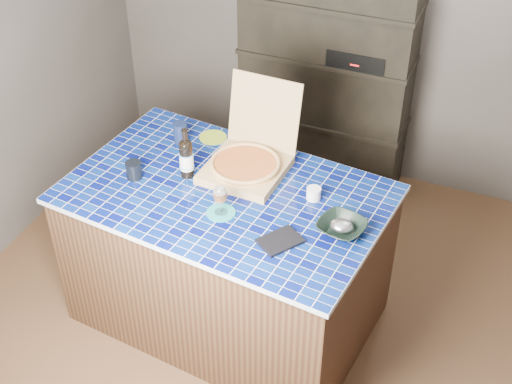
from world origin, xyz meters
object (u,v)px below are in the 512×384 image
at_px(dvd_case, 280,241).
at_px(pizza_box, 247,161).
at_px(bowl, 342,227).
at_px(mead_bottle, 186,158).
at_px(kitchen_island, 228,256).
at_px(wine_glass, 220,195).

bearing_deg(dvd_case, pizza_box, 162.21).
distance_m(pizza_box, bowl, 0.72).
xyz_separation_m(pizza_box, mead_bottle, (-0.30, -0.17, 0.05)).
height_order(kitchen_island, bowl, bowl).
height_order(kitchen_island, dvd_case, dvd_case).
xyz_separation_m(kitchen_island, bowl, (0.68, -0.08, 0.50)).
bearing_deg(kitchen_island, dvd_case, -26.13).
bearing_deg(wine_glass, bowl, 8.70).
height_order(dvd_case, bowl, bowl).
distance_m(kitchen_island, pizza_box, 0.59).
bearing_deg(wine_glass, mead_bottle, 143.08).
distance_m(kitchen_island, mead_bottle, 0.65).
bearing_deg(mead_bottle, kitchen_island, -12.78).
distance_m(wine_glass, bowl, 0.64).
distance_m(wine_glass, dvd_case, 0.40).
xyz_separation_m(pizza_box, wine_glass, (0.02, -0.40, 0.06)).
distance_m(pizza_box, mead_bottle, 0.34).
bearing_deg(dvd_case, kitchen_island, -178.47).
relative_size(wine_glass, bowl, 0.73).
height_order(mead_bottle, bowl, mead_bottle).
height_order(kitchen_island, wine_glass, wine_glass).
bearing_deg(mead_bottle, dvd_case, -25.95).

